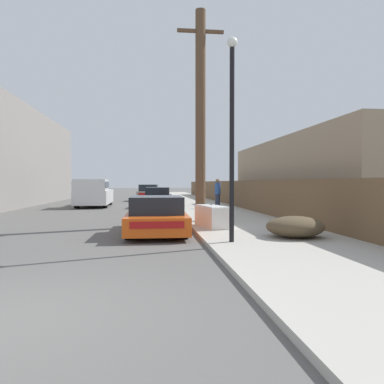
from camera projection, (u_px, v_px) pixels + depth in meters
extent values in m
cube|color=#ADA89E|center=(196.00, 203.00, 28.27)|extent=(4.20, 63.00, 0.12)
cube|color=white|center=(212.00, 217.00, 12.59)|extent=(0.95, 1.89, 0.69)
cube|color=white|center=(212.00, 206.00, 12.58)|extent=(0.91, 1.82, 0.03)
cube|color=#333335|center=(211.00, 204.00, 13.16)|extent=(0.07, 0.20, 0.02)
cube|color=gray|center=(209.00, 205.00, 12.85)|extent=(0.65, 0.19, 0.01)
cube|color=gray|center=(214.00, 206.00, 12.32)|extent=(0.65, 0.19, 0.01)
cube|color=#E05114|center=(156.00, 220.00, 12.00)|extent=(1.88, 4.42, 0.52)
cube|color=black|center=(156.00, 205.00, 11.59)|extent=(1.60, 2.13, 0.52)
cube|color=#B21414|center=(157.00, 225.00, 9.80)|extent=(1.43, 0.05, 0.18)
cylinder|color=black|center=(134.00, 219.00, 13.27)|extent=(0.21, 0.66, 0.66)
cylinder|color=black|center=(178.00, 218.00, 13.44)|extent=(0.21, 0.66, 0.66)
cylinder|color=black|center=(128.00, 228.00, 10.56)|extent=(0.21, 0.66, 0.66)
cylinder|color=black|center=(185.00, 227.00, 10.73)|extent=(0.21, 0.66, 0.66)
cube|color=black|center=(158.00, 200.00, 24.56)|extent=(2.04, 4.60, 0.65)
cube|color=black|center=(158.00, 191.00, 24.36)|extent=(1.66, 2.61, 0.51)
cube|color=#B21414|center=(156.00, 200.00, 22.30)|extent=(1.35, 0.12, 0.23)
cylinder|color=black|center=(148.00, 201.00, 25.92)|extent=(0.25, 0.69, 0.67)
cylinder|color=black|center=(170.00, 201.00, 25.99)|extent=(0.25, 0.69, 0.67)
cylinder|color=black|center=(145.00, 203.00, 23.14)|extent=(0.25, 0.69, 0.67)
cylinder|color=black|center=(169.00, 203.00, 23.20)|extent=(0.25, 0.69, 0.67)
cube|color=gray|center=(149.00, 195.00, 33.29)|extent=(2.15, 4.26, 0.73)
cube|color=black|center=(149.00, 188.00, 33.11)|extent=(1.75, 2.43, 0.57)
cube|color=#B21414|center=(147.00, 194.00, 31.21)|extent=(1.42, 0.14, 0.26)
cylinder|color=black|center=(141.00, 197.00, 34.54)|extent=(0.25, 0.64, 0.63)
cylinder|color=black|center=(159.00, 197.00, 34.60)|extent=(0.25, 0.64, 0.63)
cylinder|color=black|center=(138.00, 198.00, 31.99)|extent=(0.25, 0.64, 0.63)
cylinder|color=black|center=(157.00, 198.00, 32.04)|extent=(0.25, 0.64, 0.63)
cube|color=silver|center=(94.00, 197.00, 25.26)|extent=(2.13, 5.45, 0.90)
cube|color=silver|center=(91.00, 185.00, 23.76)|extent=(1.97, 2.46, 0.71)
cube|color=black|center=(91.00, 185.00, 23.76)|extent=(2.01, 2.42, 0.39)
cylinder|color=black|center=(105.00, 201.00, 23.71)|extent=(0.27, 0.85, 0.84)
cylinder|color=black|center=(77.00, 202.00, 23.49)|extent=(0.27, 0.85, 0.84)
cylinder|color=black|center=(110.00, 199.00, 27.04)|extent=(0.27, 0.85, 0.84)
cylinder|color=black|center=(85.00, 199.00, 26.82)|extent=(0.27, 0.85, 0.84)
cylinder|color=brown|center=(200.00, 116.00, 14.43)|extent=(0.39, 0.39, 8.12)
cube|color=brown|center=(200.00, 31.00, 14.35)|extent=(1.80, 0.12, 0.12)
cylinder|color=black|center=(232.00, 145.00, 9.35)|extent=(0.12, 0.12, 4.85)
sphere|color=white|center=(232.00, 42.00, 9.29)|extent=(0.26, 0.26, 0.26)
ellipsoid|color=brown|center=(295.00, 227.00, 10.21)|extent=(1.59, 1.47, 0.58)
cube|color=brown|center=(225.00, 192.00, 27.19)|extent=(0.08, 42.19, 1.61)
cube|color=gray|center=(328.00, 176.00, 20.29)|extent=(6.00, 16.49, 3.94)
cylinder|color=#282D42|center=(218.00, 201.00, 21.87)|extent=(0.28, 0.28, 0.83)
cylinder|color=#2D5193|center=(218.00, 188.00, 21.85)|extent=(0.34, 0.34, 0.66)
sphere|color=#8C664C|center=(218.00, 181.00, 21.84)|extent=(0.25, 0.25, 0.25)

